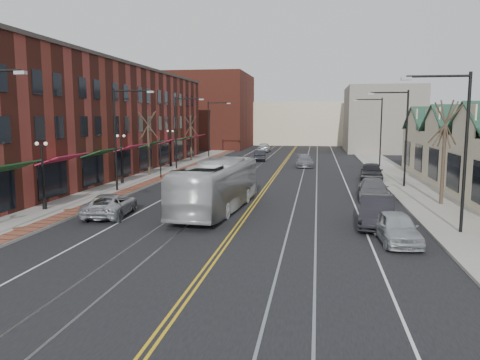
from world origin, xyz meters
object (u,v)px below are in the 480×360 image
(parked_car_b, at_px, (377,211))
(parked_car_c, at_px, (373,189))
(parked_car_a, at_px, (397,228))
(parked_suv, at_px, (110,205))
(parked_car_d, at_px, (372,172))
(transit_bus, at_px, (217,186))

(parked_car_b, bearing_deg, parked_car_c, 92.41)
(parked_car_a, distance_m, parked_car_b, 3.33)
(parked_car_c, bearing_deg, parked_car_b, -91.65)
(parked_car_a, bearing_deg, parked_suv, 163.61)
(parked_car_c, height_order, parked_car_d, parked_car_d)
(parked_car_a, height_order, parked_car_d, parked_car_d)
(transit_bus, distance_m, parked_car_b, 9.92)
(parked_suv, xyz_separation_m, parked_car_c, (16.33, 8.60, 0.05))
(parked_car_b, xyz_separation_m, parked_car_c, (0.77, 8.80, -0.10))
(parked_car_a, relative_size, parked_car_b, 0.85)
(transit_bus, height_order, parked_car_c, transit_bus)
(parked_car_b, distance_m, parked_car_c, 8.83)
(parked_car_c, relative_size, parked_car_d, 1.04)
(parked_suv, height_order, parked_car_c, parked_car_c)
(parked_car_b, relative_size, parked_car_d, 1.04)
(parked_suv, relative_size, parked_car_a, 1.14)
(parked_car_a, distance_m, parked_car_d, 22.57)
(parked_car_c, bearing_deg, parked_car_a, -87.86)
(transit_bus, height_order, parked_suv, transit_bus)
(parked_suv, bearing_deg, parked_car_a, 160.76)
(transit_bus, relative_size, parked_car_a, 2.66)
(parked_car_d, bearing_deg, transit_bus, -119.74)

